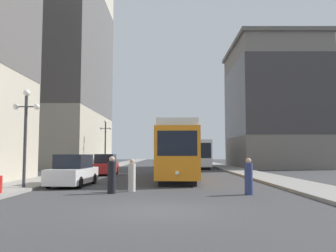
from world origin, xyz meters
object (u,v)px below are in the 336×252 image
object	(u,v)px
transit_bus	(197,153)
parked_car_left_near	(106,165)
streetcar	(180,150)
fire_hydrant	(0,184)
parked_car_left_mid	(74,171)
lamp_post_left_near	(26,122)
pedestrian_on_sidewalk	(133,176)
pedestrian_crossing_near	(112,176)
pedestrian_crossing_far	(249,178)
lamp_post_left_far	(106,137)

from	to	relation	value
transit_bus	parked_car_left_near	bearing A→B (deg)	-121.99
streetcar	fire_hydrant	xyz separation A→B (m)	(-8.23, -11.07, -1.58)
streetcar	transit_bus	xyz separation A→B (m)	(2.85, 19.16, -0.15)
fire_hydrant	parked_car_left_mid	bearing A→B (deg)	69.51
parked_car_left_mid	parked_car_left_near	bearing A→B (deg)	92.85
parked_car_left_near	transit_bus	bearing A→B (deg)	56.93
transit_bus	lamp_post_left_near	bearing A→B (deg)	-111.85
pedestrian_on_sidewalk	lamp_post_left_near	bearing A→B (deg)	-63.15
transit_bus	parked_car_left_near	size ratio (longest dim) A/B	2.99
pedestrian_crossing_near	pedestrian_crossing_far	world-z (taller)	pedestrian_crossing_near
pedestrian_crossing_near	parked_car_left_near	bearing A→B (deg)	-174.46
parked_car_left_near	parked_car_left_mid	xyz separation A→B (m)	(0.00, -10.52, 0.00)
transit_bus	streetcar	bearing A→B (deg)	-98.35
pedestrian_crossing_near	pedestrian_on_sidewalk	world-z (taller)	pedestrian_crossing_near
transit_bus	parked_car_left_mid	size ratio (longest dim) A/B	2.72
streetcar	pedestrian_crossing_near	size ratio (longest dim) A/B	8.33
parked_car_left_mid	lamp_post_left_far	size ratio (longest dim) A/B	0.84
pedestrian_crossing_near	lamp_post_left_far	xyz separation A→B (m)	(-4.77, 24.74, 3.05)
transit_bus	pedestrian_crossing_near	distance (m)	29.78
pedestrian_crossing_far	fire_hydrant	distance (m)	11.11
parked_car_left_near	parked_car_left_mid	size ratio (longest dim) A/B	0.91
streetcar	lamp_post_left_near	bearing A→B (deg)	-131.95
parked_car_left_mid	pedestrian_crossing_near	world-z (taller)	parked_car_left_mid
parked_car_left_mid	lamp_post_left_far	world-z (taller)	lamp_post_left_far
streetcar	pedestrian_crossing_near	xyz separation A→B (m)	(-3.49, -9.92, -1.29)
lamp_post_left_near	streetcar	bearing A→B (deg)	45.44
lamp_post_left_far	streetcar	bearing A→B (deg)	-60.90
parked_car_left_near	lamp_post_left_near	bearing A→B (deg)	-99.37
transit_bus	lamp_post_left_near	xyz separation A→B (m)	(-11.11, -27.54, 1.57)
pedestrian_crossing_far	lamp_post_left_far	bearing A→B (deg)	-81.07
pedestrian_crossing_near	pedestrian_crossing_far	size ratio (longest dim) A/B	1.04
parked_car_left_near	parked_car_left_mid	distance (m)	10.52
pedestrian_on_sidewalk	lamp_post_left_near	size ratio (longest dim) A/B	0.32
lamp_post_left_near	fire_hydrant	world-z (taller)	lamp_post_left_near
streetcar	lamp_post_left_far	xyz separation A→B (m)	(-8.25, 14.83, 1.76)
parked_car_left_mid	pedestrian_on_sidewalk	distance (m)	4.81
transit_bus	fire_hydrant	xyz separation A→B (m)	(-11.08, -30.22, -1.42)
pedestrian_crossing_near	pedestrian_crossing_far	xyz separation A→B (m)	(6.34, -0.49, -0.03)
fire_hydrant	transit_bus	bearing A→B (deg)	69.86
streetcar	transit_bus	size ratio (longest dim) A/B	1.12
lamp_post_left_near	transit_bus	bearing A→B (deg)	68.03
streetcar	fire_hydrant	size ratio (longest dim) A/B	19.35
pedestrian_crossing_far	lamp_post_left_near	bearing A→B (deg)	-25.14
parked_car_left_near	lamp_post_left_far	size ratio (longest dim) A/B	0.76
transit_bus	parked_car_left_near	distance (m)	17.36
pedestrian_crossing_far	parked_car_left_mid	bearing A→B (deg)	-40.21
transit_bus	fire_hydrant	bearing A→B (deg)	-110.02
pedestrian_on_sidewalk	streetcar	bearing A→B (deg)	-162.34
streetcar	pedestrian_crossing_far	bearing A→B (deg)	-72.05
pedestrian_crossing_near	lamp_post_left_near	world-z (taller)	lamp_post_left_near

